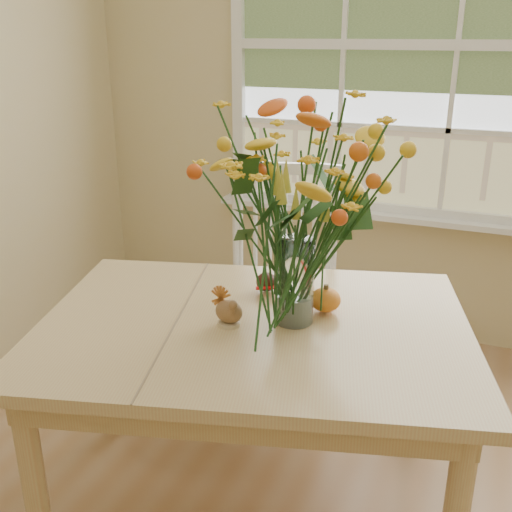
% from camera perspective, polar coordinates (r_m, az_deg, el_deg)
% --- Properties ---
extents(wall_back, '(4.00, 0.02, 2.70)m').
position_cam_1_polar(wall_back, '(3.18, 18.32, 14.93)').
color(wall_back, '#D4C288').
rests_on(wall_back, floor).
extents(window, '(2.42, 0.12, 1.74)m').
position_cam_1_polar(window, '(3.14, 18.64, 18.17)').
color(window, silver).
rests_on(window, wall_back).
extents(dining_table, '(1.58, 1.30, 0.73)m').
position_cam_1_polar(dining_table, '(1.97, -0.22, -8.69)').
color(dining_table, tan).
rests_on(dining_table, floor).
extents(windsor_chair, '(0.60, 0.58, 1.05)m').
position_cam_1_polar(windsor_chair, '(2.66, 2.53, -2.03)').
color(windsor_chair, white).
rests_on(windsor_chair, floor).
extents(flower_vase, '(0.58, 0.58, 0.69)m').
position_cam_1_polar(flower_vase, '(1.80, 3.90, 5.65)').
color(flower_vase, white).
rests_on(flower_vase, dining_table).
extents(pumpkin, '(0.10, 0.10, 0.08)m').
position_cam_1_polar(pumpkin, '(2.00, 6.63, -4.27)').
color(pumpkin, '#D85819').
rests_on(pumpkin, dining_table).
extents(turkey_figurine, '(0.10, 0.08, 0.11)m').
position_cam_1_polar(turkey_figurine, '(1.89, -2.60, -5.33)').
color(turkey_figurine, '#CCB78C').
rests_on(turkey_figurine, dining_table).
extents(dark_gourd, '(0.13, 0.08, 0.07)m').
position_cam_1_polar(dark_gourd, '(2.14, 1.00, -2.56)').
color(dark_gourd, '#38160F').
rests_on(dark_gourd, dining_table).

